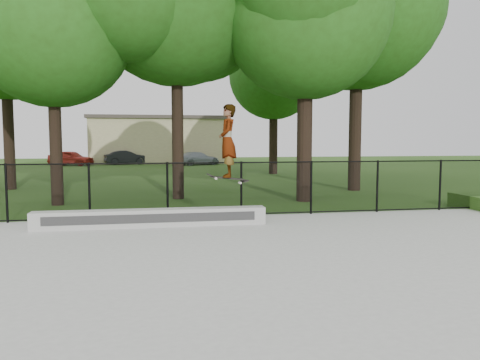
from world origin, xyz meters
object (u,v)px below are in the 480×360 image
Objects in this scene: car_b at (126,157)px; skater_airborne at (228,142)px; car_c at (198,158)px; grind_ledge at (152,218)px; car_a at (71,158)px.

car_b is 30.87m from skater_airborne.
skater_airborne is at bearing 170.48° from car_b.
skater_airborne is (-1.81, -28.44, 1.53)m from car_c.
car_a is at bearing 103.08° from grind_ledge.
skater_airborne is (8.63, -29.32, 1.46)m from car_a.
car_b is at bearing 94.57° from grind_ledge.
grind_ledge is 2.89× the size of skater_airborne.
grind_ledge is 1.56× the size of car_c.
grind_ledge is at bearing 148.90° from car_c.
car_c is at bearing -126.44° from car_b.
skater_airborne is at bearing -142.83° from car_a.
car_c is (10.44, -0.87, -0.07)m from car_a.
car_a is at bearing 61.44° from car_c.
car_c reaches higher than grind_ledge.
car_b is at bearing -53.66° from car_a.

